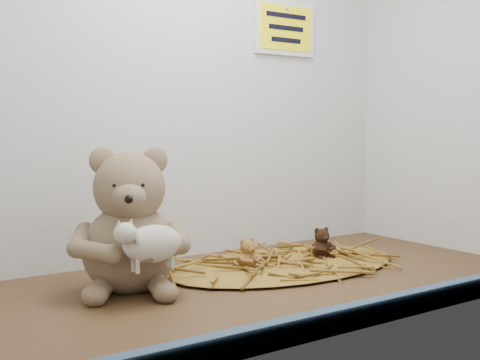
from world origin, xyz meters
TOP-DOWN VIEW (x-y plane):
  - alcove_shell at (0.00, 9.00)cm, footprint 120.40×60.20cm
  - front_rail at (0.00, -28.80)cm, footprint 119.28×2.20cm
  - straw_bed at (14.39, 8.59)cm, footprint 55.54×32.25cm
  - main_teddy at (-21.22, 9.64)cm, footprint 28.70×29.29cm
  - toy_lamb at (-21.22, 0.15)cm, footprint 14.00×8.54cm
  - mini_teddy_tan at (4.30, 8.71)cm, footprint 5.20×5.48cm
  - mini_teddy_brown at (24.48, 8.48)cm, footprint 6.39×6.64cm
  - wall_sign at (30.00, 29.40)cm, footprint 16.00×1.20cm

SIDE VIEW (x-z plane):
  - straw_bed at x=14.39cm, z-range 0.00..1.07cm
  - front_rail at x=0.00cm, z-range 0.00..3.60cm
  - mini_teddy_tan at x=4.30cm, z-range 1.07..7.38cm
  - mini_teddy_brown at x=24.48cm, z-range 1.07..7.88cm
  - toy_lamb at x=-21.22cm, z-range 5.59..14.64cm
  - main_teddy at x=-21.22cm, z-range 0.00..26.47cm
  - alcove_shell at x=0.00cm, z-range -0.20..90.20cm
  - wall_sign at x=30.00cm, z-range 49.50..60.50cm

